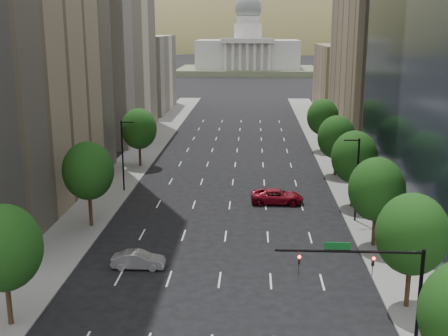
% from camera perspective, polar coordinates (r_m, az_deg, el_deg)
% --- Properties ---
extents(sidewalk_left, '(6.00, 200.00, 0.15)m').
position_cam_1_polar(sidewalk_left, '(68.16, -12.58, -3.41)').
color(sidewalk_left, slate).
rests_on(sidewalk_left, ground).
extents(sidewalk_right, '(6.00, 200.00, 0.15)m').
position_cam_1_polar(sidewalk_right, '(67.00, 13.97, -3.80)').
color(sidewalk_right, slate).
rests_on(sidewalk_right, ground).
extents(midrise_cream_left, '(14.00, 30.00, 35.00)m').
position_cam_1_polar(midrise_cream_left, '(109.17, -11.96, 12.37)').
color(midrise_cream_left, beige).
rests_on(midrise_cream_left, ground).
extents(filler_left, '(14.00, 26.00, 18.00)m').
position_cam_1_polar(filler_left, '(141.75, -8.39, 9.39)').
color(filler_left, beige).
rests_on(filler_left, ground).
extents(parking_tan_right, '(14.00, 30.00, 30.00)m').
position_cam_1_polar(parking_tan_right, '(105.16, 15.54, 10.75)').
color(parking_tan_right, '#8C7759').
rests_on(parking_tan_right, ground).
extents(filler_right, '(14.00, 26.00, 16.00)m').
position_cam_1_polar(filler_right, '(137.98, 12.43, 8.67)').
color(filler_right, '#8C7759').
rests_on(filler_right, ground).
extents(tree_right_1, '(5.20, 5.20, 8.75)m').
position_cam_1_polar(tree_right_1, '(42.75, 18.41, -6.35)').
color(tree_right_1, '#382316').
rests_on(tree_right_1, ground).
extents(tree_right_2, '(5.20, 5.20, 8.61)m').
position_cam_1_polar(tree_right_2, '(53.87, 15.11, -2.08)').
color(tree_right_2, '#382316').
rests_on(tree_right_2, ground).
extents(tree_right_3, '(5.20, 5.20, 8.89)m').
position_cam_1_polar(tree_right_3, '(65.21, 12.98, 1.08)').
color(tree_right_3, '#382316').
rests_on(tree_right_3, ground).
extents(tree_right_4, '(5.20, 5.20, 8.46)m').
position_cam_1_polar(tree_right_4, '(78.83, 11.25, 3.05)').
color(tree_right_4, '#382316').
rests_on(tree_right_4, ground).
extents(tree_right_5, '(5.20, 5.20, 8.75)m').
position_cam_1_polar(tree_right_5, '(94.41, 9.91, 5.07)').
color(tree_right_5, '#382316').
rests_on(tree_right_5, ground).
extents(tree_left_0, '(5.20, 5.20, 8.75)m').
position_cam_1_polar(tree_left_0, '(40.96, -21.30, -7.50)').
color(tree_left_0, '#382316').
rests_on(tree_left_0, ground).
extents(tree_left_1, '(5.20, 5.20, 8.97)m').
position_cam_1_polar(tree_left_1, '(58.78, -13.50, -0.29)').
color(tree_left_1, '#382316').
rests_on(tree_left_1, ground).
extents(tree_left_2, '(5.20, 5.20, 8.68)m').
position_cam_1_polar(tree_left_2, '(83.54, -8.55, 3.93)').
color(tree_left_2, '#382316').
rests_on(tree_left_2, ground).
extents(streetlight_rn, '(1.70, 0.20, 9.00)m').
position_cam_1_polar(streetlight_rn, '(60.58, 13.19, -0.94)').
color(streetlight_rn, black).
rests_on(streetlight_rn, ground).
extents(streetlight_ln, '(1.70, 0.20, 9.00)m').
position_cam_1_polar(streetlight_ln, '(71.13, -10.12, 1.42)').
color(streetlight_ln, black).
rests_on(streetlight_ln, ground).
extents(traffic_signal, '(9.12, 0.40, 7.38)m').
position_cam_1_polar(traffic_signal, '(36.74, 15.48, -10.50)').
color(traffic_signal, black).
rests_on(traffic_signal, ground).
extents(capitol, '(60.00, 40.00, 35.20)m').
position_cam_1_polar(capitol, '(252.59, 2.40, 11.40)').
color(capitol, '#596647').
rests_on(capitol, ground).
extents(foothills, '(720.00, 413.00, 263.00)m').
position_cam_1_polar(foothills, '(605.63, 6.03, 8.47)').
color(foothills, brown).
rests_on(foothills, ground).
extents(car_silver, '(4.56, 1.61, 1.50)m').
position_cam_1_polar(car_silver, '(49.56, -8.59, -9.13)').
color(car_silver, gray).
rests_on(car_silver, ground).
extents(car_red_far, '(6.16, 2.87, 1.71)m').
position_cam_1_polar(car_red_far, '(66.56, 5.36, -2.85)').
color(car_red_far, maroon).
rests_on(car_red_far, ground).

